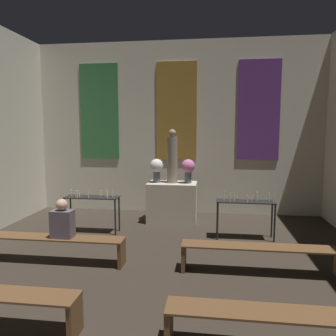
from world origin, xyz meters
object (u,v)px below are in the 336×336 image
(candle_rack_left, at_px, (92,202))
(candle_rack_right, at_px, (245,207))
(flower_vase_left, at_px, (157,168))
(pew_back_right, at_px, (260,253))
(altar, at_px, (172,202))
(person_seated, at_px, (62,221))
(pew_back_left, at_px, (54,243))
(statue, at_px, (172,158))
(pew_third_right, at_px, (287,323))
(flower_vase_right, at_px, (188,168))

(candle_rack_left, distance_m, candle_rack_right, 3.31)
(flower_vase_left, bearing_deg, pew_back_right, -52.78)
(altar, height_order, person_seated, person_seated)
(candle_rack_left, xyz_separation_m, pew_back_left, (-0.06, -1.69, -0.33))
(statue, bearing_deg, candle_rack_right, -32.95)
(candle_rack_left, relative_size, person_seated, 1.81)
(person_seated, bearing_deg, pew_third_right, -30.21)
(candle_rack_right, distance_m, pew_third_right, 3.60)
(altar, relative_size, flower_vase_right, 2.05)
(pew_third_right, height_order, pew_back_right, same)
(flower_vase_left, distance_m, person_seated, 3.06)
(person_seated, bearing_deg, statue, 60.90)
(flower_vase_right, height_order, person_seated, flower_vase_right)
(altar, height_order, pew_third_right, altar)
(pew_third_right, bearing_deg, flower_vase_left, 114.26)
(person_seated, bearing_deg, flower_vase_right, 55.15)
(statue, xyz_separation_m, candle_rack_right, (1.66, -1.07, -0.91))
(candle_rack_left, distance_m, person_seated, 1.70)
(pew_back_left, distance_m, person_seated, 0.43)
(pew_back_right, height_order, person_seated, person_seated)
(candle_rack_right, relative_size, pew_back_left, 0.49)
(flower_vase_left, relative_size, flower_vase_right, 1.00)
(altar, bearing_deg, candle_rack_left, -146.90)
(altar, height_order, candle_rack_left, candle_rack_left)
(flower_vase_right, bearing_deg, pew_third_right, -74.10)
(altar, relative_size, pew_third_right, 0.49)
(statue, height_order, pew_back_right, statue)
(candle_rack_right, bearing_deg, pew_third_right, -89.09)
(flower_vase_left, bearing_deg, candle_rack_right, -27.72)
(flower_vase_left, distance_m, pew_third_right, 5.21)
(flower_vase_left, bearing_deg, statue, -0.00)
(statue, xyz_separation_m, pew_back_left, (-1.71, -2.77, -1.24))
(statue, bearing_deg, pew_back_right, -58.22)
(pew_back_left, bearing_deg, altar, 58.22)
(statue, height_order, person_seated, statue)
(candle_rack_left, xyz_separation_m, candle_rack_right, (3.31, 0.00, 0.00))
(altar, height_order, candle_rack_right, candle_rack_right)
(flower_vase_left, relative_size, pew_third_right, 0.24)
(flower_vase_right, xyz_separation_m, person_seated, (-1.93, -2.77, -0.60))
(pew_back_left, bearing_deg, candle_rack_left, 87.89)
(pew_back_left, xyz_separation_m, pew_back_right, (3.43, 0.00, 0.00))
(pew_back_right, bearing_deg, person_seated, 180.00)
(candle_rack_left, distance_m, pew_third_right, 4.93)
(candle_rack_left, bearing_deg, pew_back_right, -26.66)
(candle_rack_left, height_order, pew_third_right, candle_rack_left)
(candle_rack_left, height_order, candle_rack_right, candle_rack_right)
(flower_vase_left, height_order, pew_back_right, flower_vase_left)
(candle_rack_right, relative_size, person_seated, 1.81)
(flower_vase_right, distance_m, candle_rack_right, 1.79)
(pew_back_left, bearing_deg, statue, 58.22)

